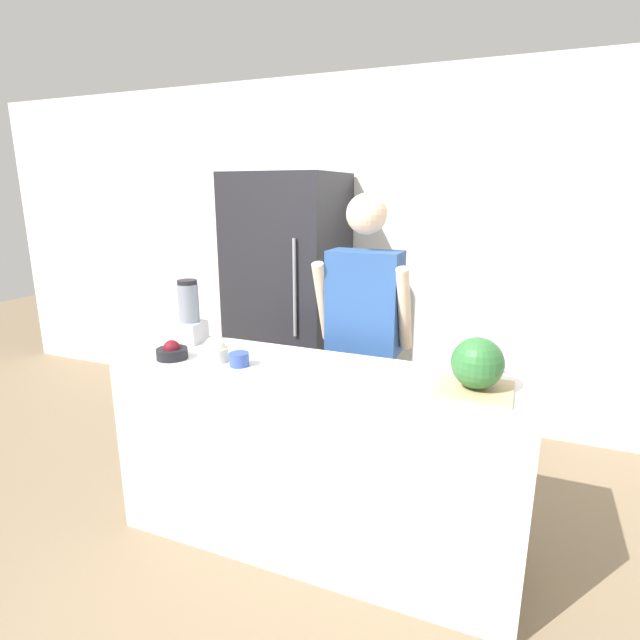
# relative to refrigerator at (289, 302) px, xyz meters

# --- Properties ---
(ground_plane) EXTENTS (14.00, 14.00, 0.00)m
(ground_plane) POSITION_rel_refrigerator_xyz_m (0.75, -1.57, -0.94)
(ground_plane) COLOR #7F6B51
(wall_back) EXTENTS (8.00, 0.06, 2.60)m
(wall_back) POSITION_rel_refrigerator_xyz_m (0.75, 0.41, 0.36)
(wall_back) COLOR white
(wall_back) RESTS_ON ground_plane
(counter_island) EXTENTS (1.97, 0.65, 0.91)m
(counter_island) POSITION_rel_refrigerator_xyz_m (0.75, -1.24, -0.49)
(counter_island) COLOR white
(counter_island) RESTS_ON ground_plane
(refrigerator) EXTENTS (0.76, 0.75, 1.89)m
(refrigerator) POSITION_rel_refrigerator_xyz_m (0.00, 0.00, 0.00)
(refrigerator) COLOR #232328
(refrigerator) RESTS_ON ground_plane
(person) EXTENTS (0.55, 0.27, 1.75)m
(person) POSITION_rel_refrigerator_xyz_m (0.79, -0.64, -0.04)
(person) COLOR gray
(person) RESTS_ON ground_plane
(cutting_board) EXTENTS (0.33, 0.30, 0.01)m
(cutting_board) POSITION_rel_refrigerator_xyz_m (1.47, -1.19, -0.02)
(cutting_board) COLOR tan
(cutting_board) RESTS_ON counter_island
(watermelon) EXTENTS (0.22, 0.22, 0.22)m
(watermelon) POSITION_rel_refrigerator_xyz_m (1.48, -1.19, 0.10)
(watermelon) COLOR #2D6B33
(watermelon) RESTS_ON cutting_board
(bowl_cherries) EXTENTS (0.16, 0.16, 0.10)m
(bowl_cherries) POSITION_rel_refrigerator_xyz_m (-0.02, -1.35, 0.01)
(bowl_cherries) COLOR black
(bowl_cherries) RESTS_ON counter_island
(bowl_cream) EXTENTS (0.14, 0.14, 0.13)m
(bowl_cream) POSITION_rel_refrigerator_xyz_m (0.21, -1.30, 0.03)
(bowl_cream) COLOR beige
(bowl_cream) RESTS_ON counter_island
(bowl_small_blue) EXTENTS (0.10, 0.10, 0.07)m
(bowl_small_blue) POSITION_rel_refrigerator_xyz_m (0.36, -1.31, 0.01)
(bowl_small_blue) COLOR #334C9E
(bowl_small_blue) RESTS_ON counter_island
(blender) EXTENTS (0.15, 0.15, 0.36)m
(blender) POSITION_rel_refrigerator_xyz_m (-0.11, -1.07, 0.13)
(blender) COLOR #B7B7BC
(blender) RESTS_ON counter_island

